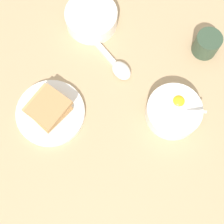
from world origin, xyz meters
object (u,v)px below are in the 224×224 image
Objects in this scene: soup_spoon at (119,67)px; drinking_cup at (208,44)px; egg_bowl at (174,112)px; toast_sandwich at (49,108)px; toast_plate at (51,113)px; congee_bowl at (92,17)px.

drinking_cup reaches higher than soup_spoon.
egg_bowl reaches higher than soup_spoon.
egg_bowl is at bearing 8.33° from toast_sandwich.
egg_bowl is at bearing -33.51° from soup_spoon.
egg_bowl is at bearing 8.94° from toast_plate.
toast_plate is 0.04m from toast_sandwich.
toast_plate is at bearing -135.12° from soup_spoon.
toast_plate is at bearing -171.06° from egg_bowl.
toast_sandwich is at bearing -135.90° from soup_spoon.
congee_bowl is 2.12× the size of drinking_cup.
soup_spoon is 0.87× the size of congee_bowl.
congee_bowl is (0.06, 0.32, -0.01)m from toast_sandwich.
drinking_cup is (0.25, 0.11, 0.02)m from soup_spoon.
congee_bowl reaches higher than toast_plate.
egg_bowl is 0.24m from drinking_cup.
toast_sandwich is 0.51m from drinking_cup.
soup_spoon is at bearing -156.66° from drinking_cup.
egg_bowl reaches higher than toast_sandwich.
egg_bowl is 0.36m from toast_plate.
toast_sandwich is 0.25m from soup_spoon.
drinking_cup is at bearing -6.07° from congee_bowl.
congee_bowl is at bearing 78.44° from toast_sandwich.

